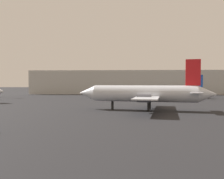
% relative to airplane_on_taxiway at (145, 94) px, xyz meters
% --- Properties ---
extents(airplane_on_taxiway, '(29.11, 22.81, 10.52)m').
position_rel_airplane_on_taxiway_xyz_m(airplane_on_taxiway, '(0.00, 0.00, 0.00)').
color(airplane_on_taxiway, silver).
rests_on(airplane_on_taxiway, ground_plane).
extents(airplane_far_right, '(27.83, 22.86, 8.82)m').
position_rel_airplane_on_taxiway_xyz_m(airplane_far_right, '(13.33, 39.33, -0.68)').
color(airplane_far_right, silver).
rests_on(airplane_far_right, ground_plane).
extents(terminal_building, '(97.47, 19.57, 12.04)m').
position_rel_airplane_on_taxiway_xyz_m(terminal_building, '(-4.30, 76.57, 2.52)').
color(terminal_building, '#B7B7B2').
rests_on(terminal_building, ground_plane).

